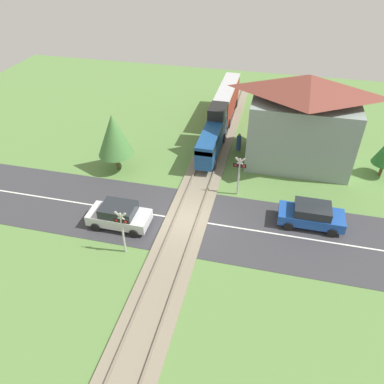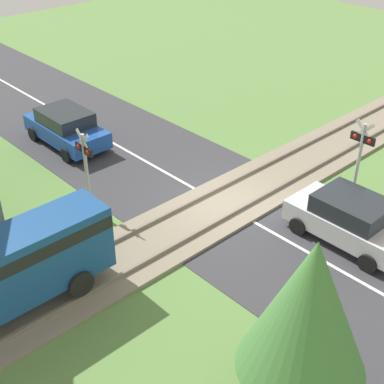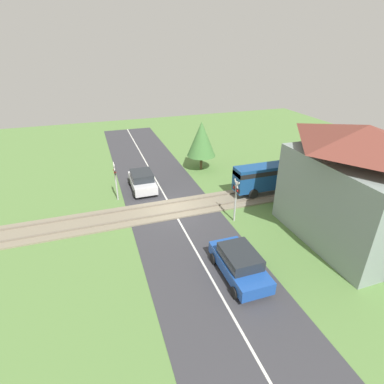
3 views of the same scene
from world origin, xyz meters
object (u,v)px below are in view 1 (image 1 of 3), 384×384
at_px(car_far_side, 311,215).
at_px(crossing_signal_west_approach, 122,227).
at_px(pedestrian_by_station, 239,142).
at_px(car_near_crossing, 119,215).
at_px(crossing_signal_east_approach, 239,171).
at_px(station_building, 302,123).
at_px(train, 221,115).

height_order(car_far_side, crossing_signal_west_approach, crossing_signal_west_approach).
height_order(car_far_side, pedestrian_by_station, car_far_side).
bearing_deg(car_near_crossing, crossing_signal_east_approach, 36.28).
relative_size(car_near_crossing, station_building, 0.47).
bearing_deg(crossing_signal_west_approach, station_building, 52.80).
bearing_deg(crossing_signal_west_approach, crossing_signal_east_approach, 51.90).
xyz_separation_m(crossing_signal_east_approach, station_building, (3.95, 5.44, 1.50)).
bearing_deg(pedestrian_by_station, train, 128.61).
distance_m(train, station_building, 7.76).
bearing_deg(crossing_signal_west_approach, pedestrian_by_station, 70.17).
bearing_deg(crossing_signal_east_approach, car_near_crossing, -143.72).
relative_size(train, pedestrian_by_station, 9.52).
relative_size(crossing_signal_west_approach, pedestrian_by_station, 2.01).
bearing_deg(crossing_signal_east_approach, station_building, 54.03).
relative_size(car_near_crossing, car_far_side, 0.95).
xyz_separation_m(car_near_crossing, pedestrian_by_station, (6.09, 11.35, -0.12)).
height_order(train, pedestrian_by_station, train).
bearing_deg(car_far_side, pedestrian_by_station, 124.22).
distance_m(car_far_side, station_building, 8.13).
bearing_deg(car_near_crossing, station_building, 44.10).
bearing_deg(crossing_signal_west_approach, train, 80.02).
bearing_deg(pedestrian_by_station, car_near_crossing, -118.22).
relative_size(crossing_signal_west_approach, crossing_signal_east_approach, 1.00).
xyz_separation_m(crossing_signal_west_approach, crossing_signal_east_approach, (5.66, 7.22, 0.00)).
distance_m(car_near_crossing, pedestrian_by_station, 12.88).
bearing_deg(car_near_crossing, crossing_signal_west_approach, -60.70).
distance_m(train, car_near_crossing, 14.53).
height_order(car_near_crossing, pedestrian_by_station, car_near_crossing).
bearing_deg(station_building, car_far_side, -82.32).
xyz_separation_m(crossing_signal_west_approach, station_building, (9.61, 12.66, 1.50)).
height_order(crossing_signal_east_approach, pedestrian_by_station, crossing_signal_east_approach).
bearing_deg(pedestrian_by_station, crossing_signal_west_approach, -109.83).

